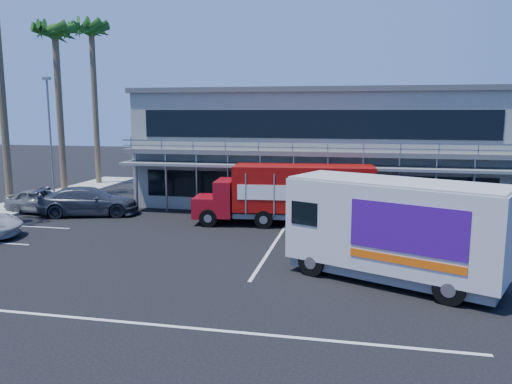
# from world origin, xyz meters

# --- Properties ---
(ground) EXTENTS (120.00, 120.00, 0.00)m
(ground) POSITION_xyz_m (0.00, 0.00, 0.00)
(ground) COLOR black
(ground) RESTS_ON ground
(building) EXTENTS (22.40, 12.00, 7.30)m
(building) POSITION_xyz_m (3.00, 14.94, 3.66)
(building) COLOR gray
(building) RESTS_ON ground
(palm_e) EXTENTS (2.80, 2.80, 12.25)m
(palm_e) POSITION_xyz_m (-14.70, 13.00, 10.57)
(palm_e) COLOR brown
(palm_e) RESTS_ON ground
(palm_f) EXTENTS (2.80, 2.80, 13.25)m
(palm_f) POSITION_xyz_m (-15.10, 18.50, 11.47)
(palm_f) COLOR brown
(palm_f) RESTS_ON ground
(light_pole_far) EXTENTS (0.50, 0.25, 8.09)m
(light_pole_far) POSITION_xyz_m (-14.20, 11.00, 4.50)
(light_pole_far) COLOR gray
(light_pole_far) RESTS_ON ground
(red_truck) EXTENTS (9.50, 3.06, 3.14)m
(red_truck) POSITION_xyz_m (2.20, 7.18, 1.72)
(red_truck) COLOR maroon
(red_truck) RESTS_ON ground
(white_van) EXTENTS (7.73, 5.25, 3.58)m
(white_van) POSITION_xyz_m (6.91, -0.87, 1.90)
(white_van) COLOR silver
(white_van) RESTS_ON ground
(parked_car_d) EXTENTS (5.98, 3.74, 1.62)m
(parked_car_d) POSITION_xyz_m (-9.50, 7.30, 0.81)
(parked_car_d) COLOR #2D333D
(parked_car_d) RESTS_ON ground
(parked_car_e) EXTENTS (4.37, 2.04, 1.45)m
(parked_car_e) POSITION_xyz_m (-12.50, 7.20, 0.72)
(parked_car_e) COLOR slate
(parked_car_e) RESTS_ON ground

